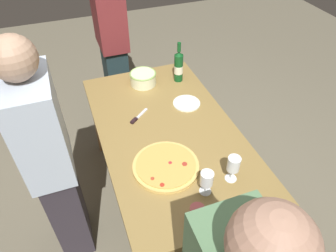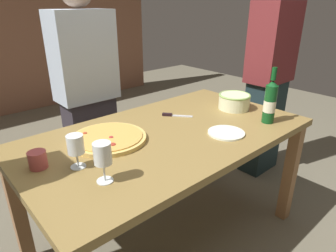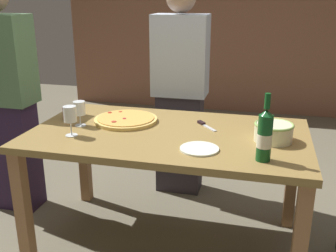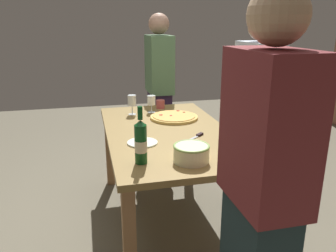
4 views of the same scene
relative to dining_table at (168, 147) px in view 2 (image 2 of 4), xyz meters
The scene contains 12 objects.
ground_plane 0.66m from the dining_table, ahead, with size 8.00×8.00×0.00m, color #6B6451.
dining_table is the anchor object (origin of this frame).
pizza 0.35m from the dining_table, 157.64° to the left, with size 0.40×0.40×0.03m.
serving_bowl 0.61m from the dining_table, ahead, with size 0.21×0.21×0.10m.
wine_bottle 0.65m from the dining_table, 27.99° to the right, with size 0.07×0.07×0.33m.
wine_glass_near_pizza 0.59m from the dining_table, 159.23° to the right, with size 0.07×0.07×0.17m.
wine_glass_by_bottle 0.58m from the dining_table, behind, with size 0.07×0.07×0.15m.
cup_amber 0.69m from the dining_table, behind, with size 0.08×0.08×0.08m, color #B64B4B.
side_plate 0.34m from the dining_table, 45.64° to the right, with size 0.20×0.20×0.01m, color white.
pizza_knife 0.27m from the dining_table, 40.91° to the left, with size 0.14×0.16×0.02m.
person_host 1.22m from the dining_table, ahead, with size 0.39×0.24×1.66m.
person_guest_left 0.77m from the dining_table, 97.14° to the left, with size 0.40×0.24×1.59m.
Camera 2 is at (-0.99, -1.12, 1.42)m, focal length 31.47 mm.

